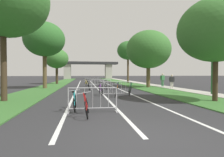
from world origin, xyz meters
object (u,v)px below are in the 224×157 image
object	(u,v)px
bicycle_black_5	(89,86)
bicycle_purple_6	(101,91)
tree_right_maple_mid	(128,51)
crowd_barrier_fourth	(93,82)
bicycle_green_1	(130,90)
bicycle_teal_4	(75,102)
tree_right_pine_far	(148,50)
pedestrian_strolling	(163,79)
pedestrian_waiting	(172,80)
tree_right_oak_near	(216,30)
tree_left_oak_mid	(57,59)
bicycle_yellow_7	(87,84)
lamppost_with_sign	(212,48)
bicycle_red_8	(87,106)
tree_left_pine_near	(44,40)
bicycle_blue_3	(117,86)
crowd_barrier_nearest	(93,100)
bicycle_orange_0	(116,91)
crowd_barrier_third	(101,85)
crowd_barrier_second	(117,89)

from	to	relation	value
bicycle_black_5	bicycle_purple_6	distance (m)	4.50
tree_right_maple_mid	crowd_barrier_fourth	world-z (taller)	tree_right_maple_mid
bicycle_green_1	bicycle_teal_4	size ratio (longest dim) A/B	1.06
tree_right_pine_far	pedestrian_strolling	bearing A→B (deg)	16.81
tree_right_pine_far	pedestrian_waiting	xyz separation A→B (m)	(1.88, -2.19, -3.58)
tree_right_oak_near	bicycle_purple_6	world-z (taller)	tree_right_oak_near
tree_left_oak_mid	pedestrian_strolling	distance (m)	16.65
tree_right_oak_near	bicycle_yellow_7	bearing A→B (deg)	116.97
lamppost_with_sign	bicycle_red_8	world-z (taller)	lamppost_with_sign
tree_right_maple_mid	pedestrian_strolling	distance (m)	11.04
tree_right_oak_near	pedestrian_strolling	xyz separation A→B (m)	(2.16, 11.72, -3.11)
tree_left_pine_near	bicycle_teal_4	distance (m)	14.15
tree_right_maple_mid	bicycle_black_5	world-z (taller)	tree_right_maple_mid
crowd_barrier_fourth	bicycle_blue_3	bearing A→B (deg)	-70.16
crowd_barrier_nearest	pedestrian_strolling	bearing A→B (deg)	55.41
tree_right_maple_mid	pedestrian_strolling	world-z (taller)	tree_right_maple_mid
tree_left_oak_mid	crowd_barrier_nearest	size ratio (longest dim) A/B	2.72
tree_right_oak_near	pedestrian_strolling	size ratio (longest dim) A/B	3.54
bicycle_orange_0	bicycle_teal_4	distance (m)	5.16
pedestrian_waiting	crowd_barrier_third	bearing A→B (deg)	11.02
lamppost_with_sign	bicycle_green_1	distance (m)	7.06
tree_right_pine_far	bicycle_blue_3	size ratio (longest dim) A/B	4.01
bicycle_teal_4	bicycle_green_1	bearing A→B (deg)	54.68
tree_right_oak_near	pedestrian_waiting	size ratio (longest dim) A/B	3.90
crowd_barrier_third	bicycle_purple_6	xyz separation A→B (m)	(-0.49, -4.92, -0.17)
crowd_barrier_third	bicycle_black_5	bearing A→B (deg)	-159.31
tree_left_oak_mid	crowd_barrier_third	distance (m)	13.19
pedestrian_strolling	tree_right_maple_mid	bearing A→B (deg)	-92.74
tree_right_maple_mid	pedestrian_waiting	xyz separation A→B (m)	(1.74, -12.61, -4.80)
crowd_barrier_third	pedestrian_waiting	world-z (taller)	pedestrian_waiting
bicycle_black_5	tree_left_oak_mid	bearing A→B (deg)	-69.04
crowd_barrier_third	bicycle_blue_3	xyz separation A→B (m)	(1.59, -0.56, -0.17)
bicycle_red_8	pedestrian_waiting	bearing A→B (deg)	-127.10
bicycle_green_1	bicycle_black_5	distance (m)	5.44
tree_right_pine_far	bicycle_purple_6	size ratio (longest dim) A/B	4.29
crowd_barrier_fourth	tree_right_pine_far	bearing A→B (deg)	-28.75
bicycle_black_5	bicycle_red_8	xyz separation A→B (m)	(-0.40, -11.04, -0.01)
tree_right_pine_far	bicycle_green_1	world-z (taller)	tree_right_pine_far
crowd_barrier_second	bicycle_red_8	size ratio (longest dim) A/B	1.25
crowd_barrier_nearest	bicycle_black_5	bearing A→B (deg)	89.27
tree_right_pine_far	bicycle_purple_6	distance (m)	10.22
tree_right_pine_far	tree_right_maple_mid	size ratio (longest dim) A/B	0.91
tree_left_pine_near	bicycle_blue_3	world-z (taller)	tree_left_pine_near
tree_right_pine_far	bicycle_blue_3	bearing A→B (deg)	-149.26
crowd_barrier_nearest	pedestrian_waiting	world-z (taller)	pedestrian_waiting
bicycle_purple_6	pedestrian_waiting	xyz separation A→B (m)	(8.18, 4.68, 0.59)
tree_left_oak_mid	bicycle_green_1	distance (m)	18.34
bicycle_purple_6	bicycle_yellow_7	size ratio (longest dim) A/B	0.94
crowd_barrier_third	tree_left_pine_near	bearing A→B (deg)	159.23
crowd_barrier_second	pedestrian_strolling	world-z (taller)	pedestrian_strolling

